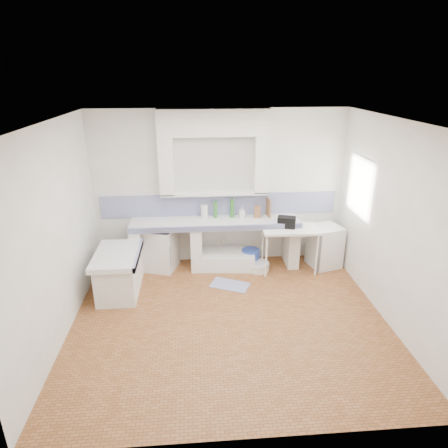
{
  "coord_description": "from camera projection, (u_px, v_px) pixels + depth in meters",
  "views": [
    {
      "loc": [
        -0.46,
        -4.77,
        3.35
      ],
      "look_at": [
        0.0,
        1.0,
        1.1
      ],
      "focal_mm": 31.34,
      "sensor_mm": 36.0,
      "label": 1
    }
  ],
  "objects": [
    {
      "name": "green_bottle_a",
      "position": [
        216.0,
        210.0,
        7.02
      ],
      "size": [
        0.08,
        0.08,
        0.3
      ],
      "primitive_type": "cylinder",
      "rotation": [
        0.0,
        0.0,
        -0.33
      ],
      "color": "#2C7028",
      "rests_on": "counter_slab"
    },
    {
      "name": "wall_front",
      "position": [
        252.0,
        319.0,
        3.32
      ],
      "size": [
        4.5,
        0.0,
        4.5
      ],
      "primitive_type": "plane",
      "rotation": [
        -1.57,
        0.0,
        0.0
      ],
      "color": "white",
      "rests_on": "ground"
    },
    {
      "name": "counter_slab",
      "position": [
        215.0,
        223.0,
        6.94
      ],
      "size": [
        3.0,
        0.6,
        0.08
      ],
      "primitive_type": "cube",
      "color": "white",
      "rests_on": "ground"
    },
    {
      "name": "peninsula_base",
      "position": [
        119.0,
        275.0,
        6.28
      ],
      "size": [
        0.6,
        1.0,
        0.62
      ],
      "primitive_type": "cube",
      "color": "white",
      "rests_on": "ground"
    },
    {
      "name": "lace_valance",
      "position": [
        365.0,
        164.0,
        6.25
      ],
      "size": [
        0.01,
        0.84,
        0.24
      ],
      "primitive_type": "cube",
      "color": "white",
      "rests_on": "ground"
    },
    {
      "name": "basin_white",
      "position": [
        258.0,
        266.0,
        7.07
      ],
      "size": [
        0.49,
        0.49,
        0.15
      ],
      "primitive_type": "cylinder",
      "rotation": [
        0.0,
        0.0,
        -0.34
      ],
      "color": "white",
      "rests_on": "ground"
    },
    {
      "name": "bucket_orange",
      "position": [
        228.0,
        260.0,
        7.2
      ],
      "size": [
        0.33,
        0.33,
        0.24
      ],
      "primitive_type": "cylinder",
      "rotation": [
        0.0,
        0.0,
        0.37
      ],
      "color": "#D94E13",
      "rests_on": "ground"
    },
    {
      "name": "counter_pier_left",
      "position": [
        138.0,
        248.0,
        7.0
      ],
      "size": [
        0.2,
        0.55,
        0.82
      ],
      "primitive_type": "cube",
      "color": "white",
      "rests_on": "ground"
    },
    {
      "name": "peninsula_lip",
      "position": [
        138.0,
        255.0,
        6.18
      ],
      "size": [
        0.04,
        1.1,
        0.1
      ],
      "primitive_type": "cube",
      "color": "navy",
      "rests_on": "ground"
    },
    {
      "name": "counter_pier_mid",
      "position": [
        196.0,
        246.0,
        7.08
      ],
      "size": [
        0.2,
        0.55,
        0.82
      ],
      "primitive_type": "cube",
      "color": "white",
      "rests_on": "ground"
    },
    {
      "name": "window_frame",
      "position": [
        370.0,
        187.0,
        6.4
      ],
      "size": [
        0.35,
        0.86,
        1.06
      ],
      "primitive_type": "cube",
      "color": "#3A2212",
      "rests_on": "ground"
    },
    {
      "name": "fridge",
      "position": [
        325.0,
        246.0,
        7.14
      ],
      "size": [
        0.62,
        0.62,
        0.77
      ],
      "primitive_type": "cube",
      "rotation": [
        0.0,
        0.0,
        0.28
      ],
      "color": "white",
      "rests_on": "ground"
    },
    {
      "name": "rug",
      "position": [
        230.0,
        285.0,
        6.59
      ],
      "size": [
        0.72,
        0.59,
        0.01
      ],
      "primitive_type": "cube",
      "rotation": [
        0.0,
        0.0,
        -0.43
      ],
      "color": "#464D9B",
      "rests_on": "ground"
    },
    {
      "name": "knife_block",
      "position": [
        257.0,
        212.0,
        7.03
      ],
      "size": [
        0.12,
        0.1,
        0.22
      ],
      "primitive_type": "cube",
      "rotation": [
        0.0,
        0.0,
        -0.09
      ],
      "color": "olive",
      "rests_on": "counter_slab"
    },
    {
      "name": "ceiling",
      "position": [
        231.0,
        122.0,
        4.67
      ],
      "size": [
        4.5,
        4.5,
        0.0
      ],
      "primitive_type": "plane",
      "rotation": [
        3.14,
        0.0,
        0.0
      ],
      "color": "white",
      "rests_on": "ground"
    },
    {
      "name": "counter_lip",
      "position": [
        216.0,
        228.0,
        6.68
      ],
      "size": [
        3.0,
        0.04,
        0.1
      ],
      "primitive_type": "cube",
      "color": "navy",
      "rests_on": "ground"
    },
    {
      "name": "backsplash",
      "position": [
        220.0,
        205.0,
        7.13
      ],
      "size": [
        4.27,
        0.03,
        0.4
      ],
      "primitive_type": "cube",
      "color": "navy",
      "rests_on": "ground"
    },
    {
      "name": "wall_left",
      "position": [
        56.0,
        235.0,
        5.01
      ],
      "size": [
        0.0,
        4.5,
        4.5
      ],
      "primitive_type": "plane",
      "rotation": [
        1.57,
        0.0,
        1.57
      ],
      "color": "white",
      "rests_on": "ground"
    },
    {
      "name": "stove",
      "position": [
        160.0,
        248.0,
        7.05
      ],
      "size": [
        0.68,
        0.67,
        0.78
      ],
      "primitive_type": "cube",
      "rotation": [
        0.0,
        0.0,
        -0.3
      ],
      "color": "white",
      "rests_on": "ground"
    },
    {
      "name": "wall_back",
      "position": [
        220.0,
        188.0,
        7.04
      ],
      "size": [
        4.5,
        0.0,
        4.5
      ],
      "primitive_type": "plane",
      "rotation": [
        1.57,
        0.0,
        0.0
      ],
      "color": "white",
      "rests_on": "ground"
    },
    {
      "name": "alcove_mass",
      "position": [
        214.0,
        122.0,
        6.49
      ],
      "size": [
        1.9,
        0.25,
        0.45
      ],
      "primitive_type": "cube",
      "color": "white",
      "rests_on": "ground"
    },
    {
      "name": "black_bag",
      "position": [
        287.0,
        222.0,
        6.81
      ],
      "size": [
        0.35,
        0.27,
        0.19
      ],
      "primitive_type": "cube",
      "rotation": [
        0.0,
        0.0,
        -0.32
      ],
      "color": "black",
      "rests_on": "side_table"
    },
    {
      "name": "water_bottle_b",
      "position": [
        235.0,
        255.0,
        7.37
      ],
      "size": [
        0.08,
        0.08,
        0.27
      ],
      "primitive_type": "cylinder",
      "rotation": [
        0.0,
        0.0,
        -0.12
      ],
      "color": "silver",
      "rests_on": "ground"
    },
    {
      "name": "cutting_board",
      "position": [
        268.0,
        207.0,
        7.08
      ],
      "size": [
        0.05,
        0.25,
        0.34
      ],
      "primitive_type": "cube",
      "rotation": [
        0.0,
        0.0,
        0.12
      ],
      "color": "olive",
      "rests_on": "counter_slab"
    },
    {
      "name": "green_bottle_b",
      "position": [
        232.0,
        208.0,
        7.03
      ],
      "size": [
        0.1,
        0.1,
        0.34
      ],
      "primitive_type": "cylinder",
      "rotation": [
        0.0,
        0.0,
        0.41
      ],
      "color": "#2C7028",
      "rests_on": "counter_slab"
    },
    {
      "name": "bucket_red",
      "position": [
        211.0,
        262.0,
        7.09
      ],
      "size": [
        0.38,
        0.38,
        0.28
      ],
      "primitive_type": "cylinder",
      "rotation": [
        0.0,
        0.0,
        0.32
      ],
      "color": "red",
      "rests_on": "ground"
    },
    {
      "name": "soap_bottle",
      "position": [
        242.0,
        212.0,
        7.04
      ],
      "size": [
        0.11,
        0.11,
        0.21
      ],
      "primitive_type": "imported",
      "rotation": [
        0.0,
        0.0,
        0.19
      ],
      "color": "white",
      "rests_on": "counter_slab"
    },
    {
      "name": "counter_pier_right",
      "position": [
        291.0,
        243.0,
        7.21
      ],
      "size": [
        0.2,
        0.55,
        0.82
      ],
      "primitive_type": "cube",
      "color": "white",
      "rests_on": "ground"
    },
    {
      "name": "floor",
      "position": [
        229.0,
        319.0,
        5.68
      ],
      "size": [
        4.5,
        4.5,
        0.0
      ],
      "primitive_type": "plane",
      "color": "#9C5F34",
      "rests_on": "ground"
    },
    {
      "name": "bucket_blue",
      "position": [
        250.0,
        257.0,
        7.23
      ],
      "size": [
        0.36,
        0.36,
        0.31
      ],
      "primitive_type": "cylinder",
      "rotation": [
        0.0,
        0.0,
        -0.09
      ],
      "color": "blue",
      "rests_on": "ground"
    },
    {
      "name": "water_bottle_a",
      "position": [
        219.0,
        255.0,
        7.35
      ],
      "size": [
        0.1,
        0.1,
        0.28
      ],
      "primitive_type": "cylinder",
      "rotation": [
        0.0,
        0.0,
        0.41
      ],
      "color": "silver",
      "rests_on": "ground"
    },
    {
      "name": "peninsula_top",
      "position": [
        117.0,
        255.0,
        6.16
      ],
      "size": [
        0.7,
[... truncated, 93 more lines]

